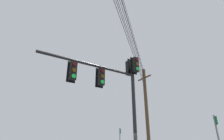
% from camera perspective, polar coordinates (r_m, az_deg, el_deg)
% --- Properties ---
extents(signal_mast_assembly, '(4.10, 4.47, 6.80)m').
position_cam_1_polar(signal_mast_assembly, '(9.47, 1.51, -5.13)').
color(signal_mast_assembly, black).
rests_on(signal_mast_assembly, ground).
extents(utility_pole_wooden, '(1.71, 1.38, 9.45)m').
position_cam_1_polar(utility_pole_wooden, '(18.42, 11.21, -13.31)').
color(utility_pole_wooden, '#4C3823').
rests_on(utility_pole_wooden, ground).
extents(overhead_wire_span, '(18.58, 2.32, 2.09)m').
position_cam_1_polar(overhead_wire_span, '(10.95, 5.28, 13.43)').
color(overhead_wire_span, black).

